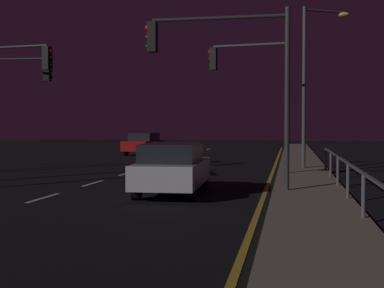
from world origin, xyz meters
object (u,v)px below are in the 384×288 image
at_px(car, 173,168).
at_px(traffic_light_far_left, 1,81).
at_px(street_lamp_far_end, 312,71).
at_px(traffic_light_mid_right, 253,79).
at_px(traffic_light_far_center, 224,62).
at_px(car_oncoming, 144,143).
at_px(traffic_light_near_left, 9,89).

relative_size(car, traffic_light_far_left, 0.80).
distance_m(car, street_lamp_far_end, 11.29).
distance_m(traffic_light_mid_right, traffic_light_far_left, 10.61).
xyz_separation_m(car, traffic_light_far_left, (-8.44, 4.74, 3.16)).
bearing_deg(traffic_light_far_center, traffic_light_mid_right, 85.54).
bearing_deg(car_oncoming, street_lamp_far_end, -45.54).
xyz_separation_m(car, traffic_light_near_left, (-8.96, 6.35, 2.94)).
xyz_separation_m(car, traffic_light_far_center, (1.50, 0.67, 3.27)).
height_order(car, street_lamp_far_end, street_lamp_far_end).
distance_m(traffic_light_near_left, traffic_light_far_left, 1.71).
bearing_deg(traffic_light_far_center, traffic_light_near_left, 151.52).
xyz_separation_m(car, street_lamp_far_end, (4.51, 9.62, 3.83)).
bearing_deg(car_oncoming, traffic_light_mid_right, -58.53).
bearing_deg(traffic_light_mid_right, traffic_light_far_center, -94.46).
bearing_deg(car, street_lamp_far_end, 64.90).
bearing_deg(traffic_light_far_left, traffic_light_near_left, 108.09).
relative_size(car, car_oncoming, 1.00).
bearing_deg(traffic_light_near_left, traffic_light_far_center, -28.48).
xyz_separation_m(traffic_light_mid_right, street_lamp_far_end, (2.53, 2.85, 0.59)).
bearing_deg(traffic_light_far_left, car, -29.33).
bearing_deg(traffic_light_far_left, street_lamp_far_end, 20.65).
relative_size(traffic_light_near_left, traffic_light_mid_right, 0.95).
bearing_deg(traffic_light_mid_right, street_lamp_far_end, 48.36).
bearing_deg(car_oncoming, traffic_light_far_center, -67.86).
height_order(car_oncoming, traffic_light_far_center, traffic_light_far_center).
xyz_separation_m(traffic_light_near_left, traffic_light_far_left, (0.53, -1.61, 0.23)).
distance_m(car_oncoming, traffic_light_near_left, 15.28).
relative_size(traffic_light_far_left, street_lamp_far_end, 0.75).
relative_size(car, street_lamp_far_end, 0.60).
bearing_deg(car_oncoming, car, -72.08).
distance_m(traffic_light_near_left, traffic_light_mid_right, 10.95).
height_order(car, traffic_light_far_left, traffic_light_far_left).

